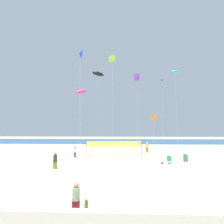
# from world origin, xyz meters

# --- Properties ---
(ground_plane) EXTENTS (120.00, 120.00, 0.00)m
(ground_plane) POSITION_xyz_m (0.00, 0.00, 0.00)
(ground_plane) COLOR beige
(ocean_band) EXTENTS (120.00, 20.00, 0.01)m
(ocean_band) POSITION_xyz_m (0.00, 35.87, 0.00)
(ocean_band) COLOR #28608C
(ocean_band) RESTS_ON ground
(boardwalk_ledge) EXTENTS (28.00, 0.44, 0.82)m
(boardwalk_ledge) POSITION_xyz_m (0.00, -11.50, 0.41)
(boardwalk_ledge) COLOR beige
(boardwalk_ledge) RESTS_ON ground
(mother_figure) EXTENTS (0.38, 0.38, 1.64)m
(mother_figure) POSITION_xyz_m (-1.39, -10.29, 0.88)
(mother_figure) COLOR maroon
(mother_figure) RESTS_ON ground
(toddler_figure) EXTENTS (0.18, 0.18, 0.80)m
(toddler_figure) POSITION_xyz_m (-0.87, -10.26, 0.43)
(toddler_figure) COLOR navy
(toddler_figure) RESTS_ON ground
(beachgoer_white_shirt) EXTENTS (0.37, 0.37, 1.61)m
(beachgoer_white_shirt) POSITION_xyz_m (-5.72, 6.49, 0.86)
(beachgoer_white_shirt) COLOR #7A3872
(beachgoer_white_shirt) RESTS_ON ground
(beachgoer_mustard_shirt) EXTENTS (0.41, 0.41, 1.81)m
(beachgoer_mustard_shirt) POSITION_xyz_m (5.65, 11.83, 0.97)
(beachgoer_mustard_shirt) COLOR olive
(beachgoer_mustard_shirt) RESTS_ON ground
(beachgoer_charcoal_shirt) EXTENTS (0.40, 0.40, 1.73)m
(beachgoer_charcoal_shirt) POSITION_xyz_m (-6.04, -0.62, 0.93)
(beachgoer_charcoal_shirt) COLOR olive
(beachgoer_charcoal_shirt) RESTS_ON ground
(folding_beach_chair) EXTENTS (0.52, 0.65, 0.89)m
(folding_beach_chair) POSITION_xyz_m (6.91, 2.71, 0.47)
(folding_beach_chair) COLOR #1E8C4C
(folding_beach_chair) RESTS_ON ground
(trash_barrel) EXTENTS (0.56, 0.56, 0.92)m
(trash_barrel) POSITION_xyz_m (9.31, 3.93, 0.46)
(trash_barrel) COLOR #3F7F4C
(trash_barrel) RESTS_ON ground
(volleyball_net) EXTENTS (8.80, 0.84, 2.40)m
(volleyball_net) POSITION_xyz_m (-0.07, 8.74, 1.64)
(volleyball_net) COLOR #4C4C51
(volleyball_net) RESTS_ON ground
(beach_handbag) EXTENTS (0.28, 0.14, 0.23)m
(beach_handbag) POSITION_xyz_m (5.94, 2.28, 0.11)
(beach_handbag) COLOR #7A3872
(beach_handbag) RESTS_ON ground
(kite_cyan_inflatable) EXTENTS (1.46, 0.87, 13.97)m
(kite_cyan_inflatable) POSITION_xyz_m (10.09, 9.34, 13.57)
(kite_cyan_inflatable) COLOR silver
(kite_cyan_inflatable) RESTS_ON ground
(kite_orange_delta) EXTENTS (1.34, 1.17, 7.15)m
(kite_orange_delta) POSITION_xyz_m (7.82, 16.90, 6.38)
(kite_orange_delta) COLOR silver
(kite_orange_delta) RESTS_ON ground
(kite_black_inflatable) EXTENTS (2.61, 1.32, 16.03)m
(kite_black_inflatable) POSITION_xyz_m (-3.55, 15.79, 15.37)
(kite_black_inflatable) COLOR silver
(kite_black_inflatable) RESTS_ON ground
(kite_black_diamond) EXTENTS (0.60, 0.59, 14.72)m
(kite_black_diamond) POSITION_xyz_m (10.00, 18.07, 14.01)
(kite_black_diamond) COLOR silver
(kite_black_diamond) RESTS_ON ground
(kite_magenta_inflatable) EXTENTS (1.76, 1.45, 9.92)m
(kite_magenta_inflatable) POSITION_xyz_m (-4.66, 5.23, 9.45)
(kite_magenta_inflatable) COLOR silver
(kite_magenta_inflatable) RESTS_ON ground
(kite_blue_delta) EXTENTS (1.02, 1.40, 17.05)m
(kite_blue_delta) POSITION_xyz_m (-5.50, 7.94, 16.31)
(kite_blue_delta) COLOR silver
(kite_blue_delta) RESTS_ON ground
(kite_lime_delta) EXTENTS (1.45, 0.89, 17.59)m
(kite_lime_delta) POSITION_xyz_m (-0.42, 11.76, 16.86)
(kite_lime_delta) COLOR silver
(kite_lime_delta) RESTS_ON ground
(kite_violet_box) EXTENTS (1.15, 1.15, 15.68)m
(kite_violet_box) POSITION_xyz_m (4.55, 17.45, 15.00)
(kite_violet_box) COLOR silver
(kite_violet_box) RESTS_ON ground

